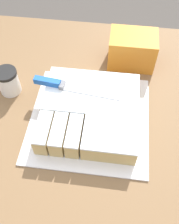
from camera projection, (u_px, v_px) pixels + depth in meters
name	position (u px, v px, depth m)	size (l,w,h in m)	color
ground_plane	(86.00, 203.00, 1.66)	(8.00, 8.00, 0.00)	#4C4742
countertop	(85.00, 174.00, 1.28)	(1.40, 1.10, 0.94)	brown
cake_board	(90.00, 119.00, 0.90)	(0.40, 0.40, 0.01)	silver
cake	(90.00, 111.00, 0.87)	(0.32, 0.32, 0.07)	tan
knife	(60.00, 85.00, 0.88)	(0.30, 0.06, 0.02)	silver
coffee_cup	(8.00, 81.00, 0.94)	(0.08, 0.08, 0.10)	white
storage_box	(132.00, 50.00, 1.01)	(0.18, 0.13, 0.13)	orange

